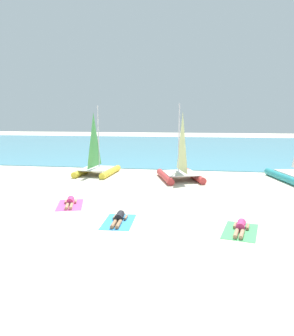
% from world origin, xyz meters
% --- Properties ---
extents(ground_plane, '(120.00, 120.00, 0.00)m').
position_xyz_m(ground_plane, '(0.00, 10.00, 0.00)').
color(ground_plane, beige).
extents(ocean_water, '(120.00, 40.00, 0.05)m').
position_xyz_m(ocean_water, '(0.00, 32.23, 0.03)').
color(ocean_water, '#4C9EB7').
rests_on(ocean_water, ground).
extents(sailboat_red, '(3.33, 4.19, 4.77)m').
position_xyz_m(sailboat_red, '(1.60, 8.63, 0.71)').
color(sailboat_red, '#CC3838').
rests_on(sailboat_red, ground).
extents(sailboat_yellow, '(2.42, 3.68, 4.71)m').
position_xyz_m(sailboat_yellow, '(-4.17, 9.52, 0.70)').
color(sailboat_yellow, yellow).
rests_on(sailboat_yellow, ground).
extents(towel_left, '(1.63, 2.15, 0.01)m').
position_xyz_m(towel_left, '(-2.92, 1.93, 0.01)').
color(towel_left, '#D84C99').
rests_on(towel_left, ground).
extents(sunbather_left, '(0.85, 1.54, 0.30)m').
position_xyz_m(sunbather_left, '(-2.94, 1.99, 0.13)').
color(sunbather_left, '#D83372').
rests_on(sunbather_left, towel_left).
extents(towel_middle, '(1.22, 1.97, 0.01)m').
position_xyz_m(towel_middle, '(-0.17, 0.01, 0.01)').
color(towel_middle, '#338CD8').
rests_on(towel_middle, ground).
extents(sunbather_middle, '(0.57, 1.57, 0.30)m').
position_xyz_m(sunbather_middle, '(-0.17, 0.08, 0.13)').
color(sunbather_middle, black).
rests_on(sunbather_middle, towel_middle).
extents(towel_right, '(1.47, 2.09, 0.01)m').
position_xyz_m(towel_right, '(4.24, -0.27, 0.01)').
color(towel_right, '#4CB266').
rests_on(towel_right, ground).
extents(sunbather_right, '(0.72, 1.56, 0.30)m').
position_xyz_m(sunbather_right, '(4.25, -0.20, 0.13)').
color(sunbather_right, '#D83372').
rests_on(sunbather_right, towel_right).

